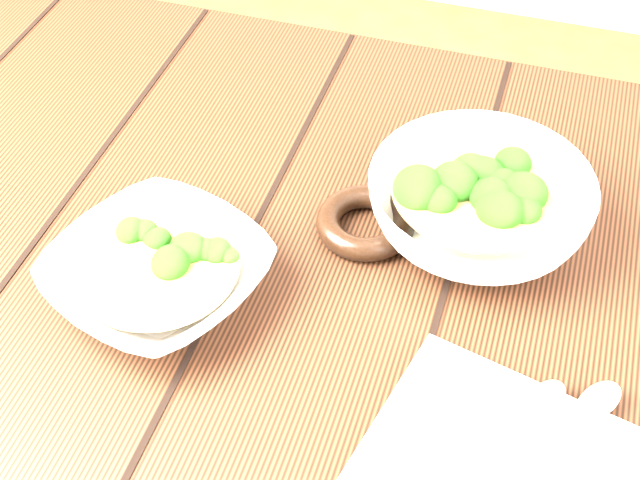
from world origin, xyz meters
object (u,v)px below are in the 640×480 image
soup_bowl_front (158,274)px  soup_bowl_back (479,204)px  table (266,333)px  trivet (365,222)px  napkin (501,464)px

soup_bowl_front → soup_bowl_back: (0.27, 0.17, 0.01)m
table → trivet: bearing=36.6°
table → napkin: size_ratio=5.80×
table → soup_bowl_back: size_ratio=4.33×
table → soup_bowl_front: bearing=-137.2°
soup_bowl_front → napkin: 0.35m
soup_bowl_back → trivet: (-0.10, -0.03, -0.03)m
napkin → table: bearing=161.9°
table → soup_bowl_front: (-0.07, -0.07, 0.14)m
napkin → soup_bowl_front: bearing=178.2°
soup_bowl_front → napkin: size_ratio=1.18×
soup_bowl_back → trivet: bearing=-162.6°
soup_bowl_back → trivet: soup_bowl_back is taller
table → trivet: trivet is taller
soup_bowl_front → trivet: 0.21m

